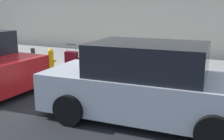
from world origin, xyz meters
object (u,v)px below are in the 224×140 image
(suitcase_navy_1, at_px, (159,71))
(suitcase_red_6, at_px, (85,66))
(parked_car_silver_0, at_px, (147,84))
(fire_hydrant, at_px, (51,59))
(bollard_post, at_px, (33,59))
(suitcase_olive_3, at_px, (129,66))
(suitcase_silver_4, at_px, (113,66))
(suitcase_teal_2, at_px, (143,71))
(suitcase_maroon_7, at_px, (72,62))
(suitcase_black_5, at_px, (97,68))
(suitcase_maroon_0, at_px, (178,74))

(suitcase_navy_1, height_order, suitcase_red_6, suitcase_navy_1)
(parked_car_silver_0, bearing_deg, fire_hydrant, -28.47)
(bollard_post, bearing_deg, suitcase_red_6, -174.83)
(suitcase_olive_3, relative_size, suitcase_silver_4, 1.18)
(suitcase_teal_2, relative_size, suitcase_maroon_7, 0.84)
(fire_hydrant, height_order, parked_car_silver_0, parked_car_silver_0)
(suitcase_olive_3, distance_m, suitcase_black_5, 1.08)
(suitcase_navy_1, distance_m, suitcase_teal_2, 0.53)
(suitcase_navy_1, height_order, fire_hydrant, suitcase_navy_1)
(suitcase_teal_2, xyz_separation_m, suitcase_olive_3, (0.48, -0.05, 0.09))
(suitcase_olive_3, height_order, parked_car_silver_0, parked_car_silver_0)
(suitcase_maroon_7, bearing_deg, suitcase_navy_1, 179.66)
(suitcase_teal_2, bearing_deg, parked_car_silver_0, 110.87)
(suitcase_olive_3, bearing_deg, suitcase_maroon_0, 179.42)
(suitcase_navy_1, xyz_separation_m, suitcase_black_5, (2.06, 0.02, -0.11))
(suitcase_maroon_0, xyz_separation_m, suitcase_black_5, (2.58, 0.11, -0.06))
(suitcase_maroon_7, height_order, bollard_post, suitcase_maroon_7)
(suitcase_maroon_0, height_order, suitcase_silver_4, suitcase_silver_4)
(suitcase_olive_3, bearing_deg, suitcase_black_5, 6.99)
(suitcase_silver_4, bearing_deg, suitcase_olive_3, -177.01)
(suitcase_maroon_0, xyz_separation_m, parked_car_silver_0, (0.13, 2.40, 0.30))
(suitcase_olive_3, distance_m, suitcase_maroon_7, 2.05)
(suitcase_teal_2, bearing_deg, bollard_post, 2.53)
(suitcase_olive_3, xyz_separation_m, fire_hydrant, (2.93, 0.08, 0.00))
(suitcase_navy_1, xyz_separation_m, fire_hydrant, (3.93, -0.03, 0.02))
(suitcase_black_5, xyz_separation_m, fire_hydrant, (1.87, -0.05, 0.13))
(suitcase_red_6, height_order, bollard_post, suitcase_red_6)
(suitcase_navy_1, xyz_separation_m, suitcase_silver_4, (1.52, -0.08, -0.03))
(suitcase_navy_1, xyz_separation_m, suitcase_teal_2, (0.52, -0.06, -0.08))
(suitcase_olive_3, height_order, suitcase_red_6, suitcase_olive_3)
(suitcase_teal_2, bearing_deg, suitcase_olive_3, -5.90)
(fire_hydrant, distance_m, parked_car_silver_0, 4.91)
(suitcase_silver_4, xyz_separation_m, bollard_post, (3.07, 0.20, 0.03))
(suitcase_maroon_0, bearing_deg, suitcase_black_5, 2.55)
(suitcase_black_5, bearing_deg, suitcase_teal_2, -177.01)
(suitcase_navy_1, distance_m, parked_car_silver_0, 2.35)
(suitcase_navy_1, height_order, suitcase_olive_3, suitcase_olive_3)
(suitcase_silver_4, distance_m, suitcase_black_5, 0.56)
(suitcase_maroon_7, distance_m, bollard_post, 1.54)
(parked_car_silver_0, bearing_deg, suitcase_teal_2, -69.13)
(suitcase_silver_4, xyz_separation_m, suitcase_maroon_7, (1.53, 0.06, 0.02))
(suitcase_teal_2, height_order, fire_hydrant, suitcase_teal_2)
(suitcase_teal_2, xyz_separation_m, suitcase_silver_4, (1.00, -0.02, 0.05))
(suitcase_teal_2, distance_m, fire_hydrant, 3.41)
(suitcase_black_5, distance_m, bollard_post, 2.53)
(suitcase_olive_3, bearing_deg, bollard_post, 3.66)
(suitcase_maroon_7, bearing_deg, fire_hydrant, -0.73)
(suitcase_maroon_7, relative_size, bollard_post, 1.31)
(suitcase_navy_1, height_order, suitcase_teal_2, suitcase_navy_1)
(suitcase_maroon_0, relative_size, suitcase_red_6, 0.83)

